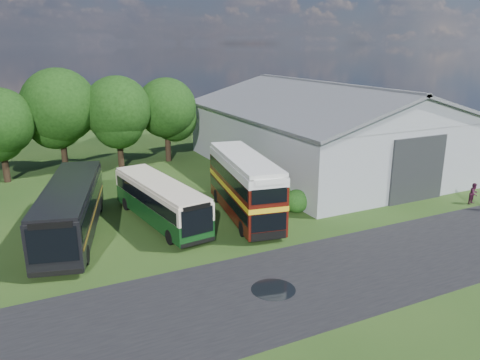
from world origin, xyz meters
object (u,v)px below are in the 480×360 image
visitor_b (474,194)px  bus_dark_single (71,209)px  storage_shed (324,124)px  bus_green_single (160,201)px  bus_maroon_double (244,187)px

visitor_b → bus_dark_single: bearing=157.2°
storage_shed → bus_dark_single: storage_shed is taller
bus_dark_single → visitor_b: (27.81, -6.86, -0.98)m
bus_dark_single → visitor_b: bus_dark_single is taller
bus_green_single → visitor_b: size_ratio=6.57×
bus_green_single → bus_dark_single: (-5.62, 0.18, 0.26)m
bus_maroon_double → bus_dark_single: 11.32m
bus_maroon_double → bus_dark_single: (-11.21, 1.59, -0.38)m
bus_maroon_double → visitor_b: (16.61, -5.27, -1.36)m
bus_green_single → bus_maroon_double: bus_maroon_double is taller
storage_shed → bus_dark_single: 25.67m
bus_green_single → bus_dark_single: 5.63m
bus_dark_single → storage_shed: bearing=32.3°
bus_green_single → bus_maroon_double: (5.58, -1.41, 0.64)m
storage_shed → bus_green_single: storage_shed is taller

